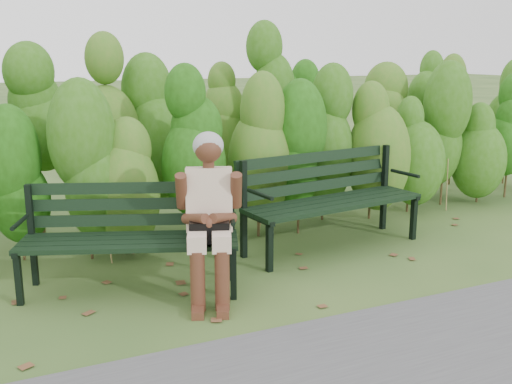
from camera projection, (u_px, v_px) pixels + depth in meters
name	position (u px, v px, depth m)	size (l,w,h in m)	color
ground	(272.00, 279.00, 5.52)	(80.00, 80.00, 0.00)	#2E4E20
hedge_band	(202.00, 122.00, 6.89)	(11.04, 1.67, 2.42)	#47381E
leaf_litter	(241.00, 283.00, 5.42)	(5.89, 1.88, 0.01)	brown
bench_left	(131.00, 229.00, 5.20)	(1.94, 1.21, 0.92)	black
bench_right	(327.00, 192.00, 6.35)	(2.07, 0.91, 1.00)	black
seated_woman	(209.00, 207.00, 5.01)	(0.65, 0.88, 1.39)	beige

